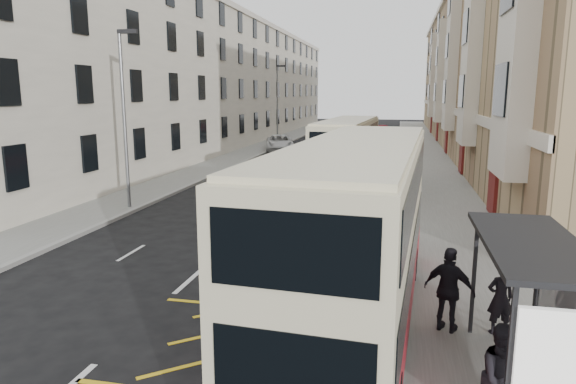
% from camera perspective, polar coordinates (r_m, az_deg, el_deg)
% --- Properties ---
extents(ground, '(200.00, 200.00, 0.00)m').
position_cam_1_polar(ground, '(12.28, -18.36, -15.71)').
color(ground, black).
rests_on(ground, ground).
extents(pavement_right, '(4.00, 120.00, 0.15)m').
position_cam_1_polar(pavement_right, '(39.78, 15.24, 2.87)').
color(pavement_right, slate).
rests_on(pavement_right, ground).
extents(pavement_left, '(3.00, 120.00, 0.15)m').
position_cam_1_polar(pavement_left, '(41.90, -6.46, 3.58)').
color(pavement_left, slate).
rests_on(pavement_left, ground).
extents(kerb_right, '(0.25, 120.00, 0.15)m').
position_cam_1_polar(kerb_right, '(39.72, 12.36, 2.99)').
color(kerb_right, gray).
rests_on(kerb_right, ground).
extents(kerb_left, '(0.25, 120.00, 0.15)m').
position_cam_1_polar(kerb_left, '(41.45, -4.49, 3.54)').
color(kerb_left, gray).
rests_on(kerb_left, ground).
extents(road_markings, '(10.00, 110.00, 0.01)m').
position_cam_1_polar(road_markings, '(54.94, 6.09, 5.25)').
color(road_markings, silver).
rests_on(road_markings, ground).
extents(terrace_right, '(10.75, 79.00, 15.25)m').
position_cam_1_polar(terrace_right, '(55.52, 22.12, 12.36)').
color(terrace_right, tan).
rests_on(terrace_right, ground).
extents(terrace_left, '(9.18, 79.00, 13.25)m').
position_cam_1_polar(terrace_left, '(58.16, -7.29, 11.96)').
color(terrace_left, beige).
rests_on(terrace_left, ground).
extents(bus_shelter, '(1.65, 4.25, 2.70)m').
position_cam_1_polar(bus_shelter, '(9.87, 26.53, -9.54)').
color(bus_shelter, black).
rests_on(bus_shelter, pavement_right).
extents(guard_railing, '(0.06, 6.56, 1.01)m').
position_cam_1_polar(guard_railing, '(15.78, 13.26, -6.07)').
color(guard_railing, '#AD1326').
rests_on(guard_railing, pavement_right).
extents(street_lamp_near, '(0.93, 0.18, 8.00)m').
position_cam_1_polar(street_lamp_near, '(24.61, -17.69, 8.67)').
color(street_lamp_near, slate).
rests_on(street_lamp_near, pavement_left).
extents(street_lamp_far, '(0.93, 0.18, 8.00)m').
position_cam_1_polar(street_lamp_far, '(52.79, -1.15, 10.12)').
color(street_lamp_far, slate).
rests_on(street_lamp_far, pavement_left).
extents(double_decker_front, '(3.22, 11.09, 4.37)m').
position_cam_1_polar(double_decker_front, '(11.69, 7.67, -4.90)').
color(double_decker_front, beige).
rests_on(double_decker_front, ground).
extents(double_decker_rear, '(2.87, 10.15, 4.00)m').
position_cam_1_polar(double_decker_rear, '(28.22, 6.60, 4.04)').
color(double_decker_rear, beige).
rests_on(double_decker_rear, ground).
extents(pedestrian_near, '(0.68, 0.54, 1.63)m').
position_cam_1_polar(pedestrian_near, '(12.40, 22.52, -10.86)').
color(pedestrian_near, black).
rests_on(pedestrian_near, pavement_right).
extents(pedestrian_mid, '(1.06, 0.96, 1.78)m').
position_cam_1_polar(pedestrian_mid, '(9.09, 22.81, -18.60)').
color(pedestrian_mid, black).
rests_on(pedestrian_mid, pavement_right).
extents(pedestrian_far, '(1.22, 0.87, 1.93)m').
position_cam_1_polar(pedestrian_far, '(12.09, 17.48, -10.33)').
color(pedestrian_far, black).
rests_on(pedestrian_far, pavement_right).
extents(white_van, '(3.79, 5.92, 1.52)m').
position_cam_1_polar(white_van, '(48.65, -0.96, 5.47)').
color(white_van, silver).
rests_on(white_van, ground).
extents(car_silver, '(3.21, 4.70, 1.49)m').
position_cam_1_polar(car_silver, '(68.71, 3.40, 7.04)').
color(car_silver, '#B3B5BB').
rests_on(car_silver, ground).
extents(car_dark, '(3.07, 4.90, 1.53)m').
position_cam_1_polar(car_dark, '(73.97, 5.21, 7.31)').
color(car_dark, black).
rests_on(car_dark, ground).
extents(car_red, '(2.66, 4.71, 1.29)m').
position_cam_1_polar(car_red, '(69.35, 10.51, 6.83)').
color(car_red, '#A1000C').
rests_on(car_red, ground).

